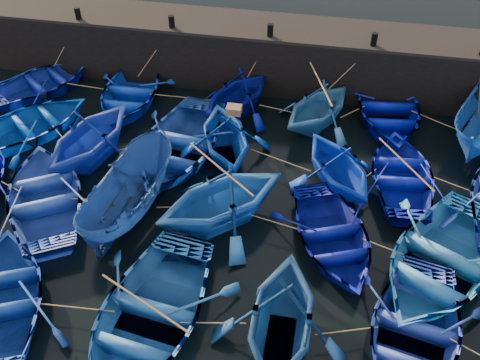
# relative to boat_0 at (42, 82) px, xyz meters

# --- Properties ---
(ground) EXTENTS (120.00, 120.00, 0.00)m
(ground) POSITION_rel_boat_0_xyz_m (9.38, -7.89, -0.47)
(ground) COLOR black
(ground) RESTS_ON ground
(quay_wall) EXTENTS (26.00, 2.50, 2.50)m
(quay_wall) POSITION_rel_boat_0_xyz_m (9.38, 2.61, 0.78)
(quay_wall) COLOR black
(quay_wall) RESTS_ON ground
(quay_top) EXTENTS (26.00, 2.50, 0.12)m
(quay_top) POSITION_rel_boat_0_xyz_m (9.38, 2.61, 2.09)
(quay_top) COLOR black
(quay_top) RESTS_ON quay_wall
(bollard_0) EXTENTS (0.24, 0.24, 0.50)m
(bollard_0) POSITION_rel_boat_0_xyz_m (1.38, 1.71, 2.40)
(bollard_0) COLOR black
(bollard_0) RESTS_ON quay_top
(bollard_1) EXTENTS (0.24, 0.24, 0.50)m
(bollard_1) POSITION_rel_boat_0_xyz_m (5.38, 1.71, 2.40)
(bollard_1) COLOR black
(bollard_1) RESTS_ON quay_top
(bollard_2) EXTENTS (0.24, 0.24, 0.50)m
(bollard_2) POSITION_rel_boat_0_xyz_m (9.38, 1.71, 2.40)
(bollard_2) COLOR black
(bollard_2) RESTS_ON quay_top
(bollard_3) EXTENTS (0.24, 0.24, 0.50)m
(bollard_3) POSITION_rel_boat_0_xyz_m (13.38, 1.71, 2.40)
(bollard_3) COLOR black
(bollard_3) RESTS_ON quay_top
(boat_0) EXTENTS (5.30, 5.51, 0.93)m
(boat_0) POSITION_rel_boat_0_xyz_m (0.00, 0.00, 0.00)
(boat_0) COLOR navy
(boat_0) RESTS_ON ground
(boat_1) EXTENTS (3.58, 4.88, 0.98)m
(boat_1) POSITION_rel_boat_0_xyz_m (3.88, -0.13, 0.03)
(boat_1) COLOR #0B37C9
(boat_1) RESTS_ON ground
(boat_2) EXTENTS (4.63, 4.83, 1.97)m
(boat_2) POSITION_rel_boat_0_xyz_m (8.38, -0.07, 0.52)
(boat_2) COLOR #000A75
(boat_2) RESTS_ON ground
(boat_3) EXTENTS (4.69, 4.85, 1.95)m
(boat_3) POSITION_rel_boat_0_xyz_m (11.60, -0.33, 0.51)
(boat_3) COLOR teal
(boat_3) RESTS_ON ground
(boat_4) EXTENTS (4.24, 5.53, 1.07)m
(boat_4) POSITION_rel_boat_0_xyz_m (14.31, 0.63, 0.07)
(boat_4) COLOR #000A9B
(boat_4) RESTS_ON ground
(boat_6) EXTENTS (5.57, 5.79, 0.98)m
(boat_6) POSITION_rel_boat_0_xyz_m (0.93, -2.87, 0.02)
(boat_6) COLOR #0343B2
(boat_6) RESTS_ON ground
(boat_7) EXTENTS (4.74, 5.13, 2.24)m
(boat_7) POSITION_rel_boat_0_xyz_m (3.82, -3.83, 0.65)
(boat_7) COLOR #1331A6
(boat_7) RESTS_ON ground
(boat_8) EXTENTS (4.65, 6.01, 1.15)m
(boat_8) POSITION_rel_boat_0_xyz_m (6.80, -3.04, 0.11)
(boat_8) COLOR #19439C
(boat_8) RESTS_ON ground
(boat_9) EXTENTS (4.56, 4.86, 2.05)m
(boat_9) POSITION_rel_boat_0_xyz_m (8.53, -2.86, 0.56)
(boat_9) COLOR #03358F
(boat_9) RESTS_ON ground
(boat_10) EXTENTS (4.67, 4.83, 1.95)m
(boat_10) POSITION_rel_boat_0_xyz_m (12.55, -3.64, 0.51)
(boat_10) COLOR #052BCC
(boat_10) RESTS_ON ground
(boat_11) EXTENTS (3.58, 4.76, 0.94)m
(boat_11) POSITION_rel_boat_0_xyz_m (14.75, -3.13, 0.00)
(boat_11) COLOR #0814A7
(boat_11) RESTS_ON ground
(boat_14) EXTENTS (5.75, 6.30, 1.07)m
(boat_14) POSITION_rel_boat_0_xyz_m (3.24, -6.41, 0.07)
(boat_14) COLOR #274AB7
(boat_14) RESTS_ON ground
(boat_15) EXTENTS (2.65, 5.02, 1.84)m
(boat_15) POSITION_rel_boat_0_xyz_m (6.06, -6.28, 0.46)
(boat_15) COLOR navy
(boat_15) RESTS_ON ground
(boat_16) EXTENTS (5.80, 5.74, 2.31)m
(boat_16) POSITION_rel_boat_0_xyz_m (9.05, -6.05, 0.69)
(boat_16) COLOR blue
(boat_16) RESTS_ON ground
(boat_17) EXTENTS (4.64, 5.37, 0.93)m
(boat_17) POSITION_rel_boat_0_xyz_m (12.55, -6.41, 0.00)
(boat_17) COLOR #040D79
(boat_17) RESTS_ON ground
(boat_18) EXTENTS (6.27, 6.98, 1.19)m
(boat_18) POSITION_rel_boat_0_xyz_m (15.65, -6.84, 0.13)
(boat_18) COLOR blue
(boat_18) RESTS_ON ground
(boat_21) EXTENTS (5.19, 5.93, 1.03)m
(boat_21) POSITION_rel_boat_0_xyz_m (3.85, -10.36, 0.05)
(boat_21) COLOR navy
(boat_21) RESTS_ON ground
(boat_22) EXTENTS (4.73, 6.11, 1.17)m
(boat_22) POSITION_rel_boat_0_xyz_m (7.93, -10.20, 0.12)
(boat_22) COLOR #1C59A9
(boat_22) RESTS_ON ground
(boat_23) EXTENTS (3.60, 4.17, 2.18)m
(boat_23) POSITION_rel_boat_0_xyz_m (11.42, -9.91, 0.63)
(boat_23) COLOR navy
(boat_23) RESTS_ON ground
(boat_24) EXTENTS (4.43, 5.52, 1.02)m
(boat_24) POSITION_rel_boat_0_xyz_m (14.80, -9.39, 0.04)
(boat_24) COLOR #213AA3
(boat_24) RESTS_ON ground
(wooden_crate) EXTENTS (0.51, 0.40, 0.27)m
(wooden_crate) POSITION_rel_boat_0_xyz_m (8.83, -2.86, 1.72)
(wooden_crate) COLOR brown
(wooden_crate) RESTS_ON boat_9
(mooring_ropes) EXTENTS (17.80, 12.22, 2.10)m
(mooring_ropes) POSITION_rel_boat_0_xyz_m (9.30, -2.85, 0.41)
(mooring_ropes) COLOR tan
(mooring_ropes) RESTS_ON ground
(loose_oars) EXTENTS (9.08, 11.95, 1.44)m
(loose_oars) POSITION_rel_boat_0_xyz_m (10.83, -4.93, 1.16)
(loose_oars) COLOR #99724C
(loose_oars) RESTS_ON ground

